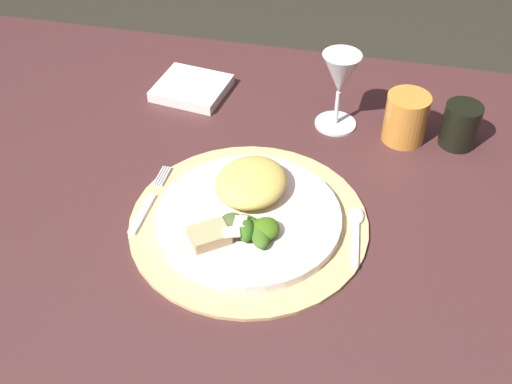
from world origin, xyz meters
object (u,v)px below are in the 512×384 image
spoon (356,226)px  napkin (192,88)px  fork (148,202)px  dining_table (219,257)px  dinner_plate (249,217)px  wine_glass (340,77)px  dark_tumbler (460,125)px  amber_tumbler (406,118)px

spoon → napkin: size_ratio=0.96×
fork → napkin: napkin is taller
dining_table → napkin: napkin is taller
dinner_plate → wine_glass: (0.09, 0.28, 0.08)m
dining_table → fork: bearing=-163.2°
dinner_plate → dark_tumbler: (0.30, 0.27, 0.03)m
dining_table → fork: size_ratio=8.23×
fork → napkin: (-0.03, 0.32, 0.00)m
spoon → dining_table: bearing=177.1°
fork → wine_glass: bearing=47.1°
wine_glass → dining_table: bearing=-122.5°
dining_table → amber_tumbler: amber_tumbler is taller
dinner_plate → wine_glass: size_ratio=1.95×
napkin → amber_tumbler: size_ratio=1.48×
wine_glass → amber_tumbler: bearing=-6.8°
napkin → amber_tumbler: bearing=-8.0°
napkin → dark_tumbler: dark_tumbler is taller
dinner_plate → wine_glass: 0.30m
dining_table → dinner_plate: size_ratio=4.59×
spoon → dark_tumbler: (0.15, 0.25, 0.03)m
amber_tumbler → napkin: bearing=172.0°
napkin → dark_tumbler: size_ratio=1.66×
fork → spoon: size_ratio=1.26×
dining_table → dark_tumbler: dark_tumbler is taller
wine_glass → napkin: bearing=171.5°
spoon → dinner_plate: bearing=-171.9°
dinner_plate → dining_table: bearing=151.3°
dinner_plate → spoon: size_ratio=2.27×
dining_table → spoon: spoon is taller
dining_table → wine_glass: bearing=57.5°
dark_tumbler → wine_glass: bearing=177.8°
spoon → wine_glass: (-0.06, 0.25, 0.09)m
dinner_plate → napkin: 0.37m
dinner_plate → amber_tumbler: bearing=50.9°
spoon → wine_glass: wine_glass is taller
fork → dark_tumbler: size_ratio=2.01×
fork → napkin: bearing=94.7°
dining_table → fork: (-0.10, -0.03, 0.13)m
spoon → amber_tumbler: amber_tumbler is taller
fork → dark_tumbler: (0.46, 0.27, 0.03)m
amber_tumbler → dark_tumbler: 0.09m
dinner_plate → spoon: 0.16m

